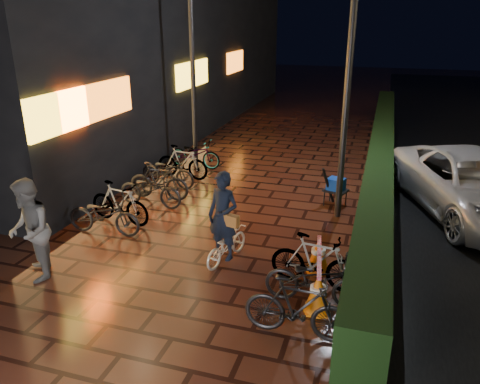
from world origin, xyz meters
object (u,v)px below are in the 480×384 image
(cyclist, at_px, (225,230))
(cart_assembly, at_px, (335,186))
(van, at_px, (474,185))
(bystander_person, at_px, (30,231))
(traffic_barrier, at_px, (318,272))

(cyclist, xyz_separation_m, cart_assembly, (1.73, 3.61, -0.16))
(van, bearing_deg, bystander_person, -165.66)
(cyclist, height_order, cart_assembly, cyclist)
(cyclist, bearing_deg, bystander_person, -153.05)
(bystander_person, distance_m, traffic_barrier, 5.21)
(van, height_order, cyclist, cyclist)
(bystander_person, distance_m, cart_assembly, 7.15)
(bystander_person, bearing_deg, cart_assembly, 98.83)
(van, distance_m, cart_assembly, 3.27)
(van, height_order, cart_assembly, van)
(van, bearing_deg, traffic_barrier, -144.67)
(traffic_barrier, relative_size, cart_assembly, 1.68)
(cart_assembly, bearing_deg, traffic_barrier, -87.57)
(van, relative_size, traffic_barrier, 3.09)
(traffic_barrier, bearing_deg, bystander_person, -167.36)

